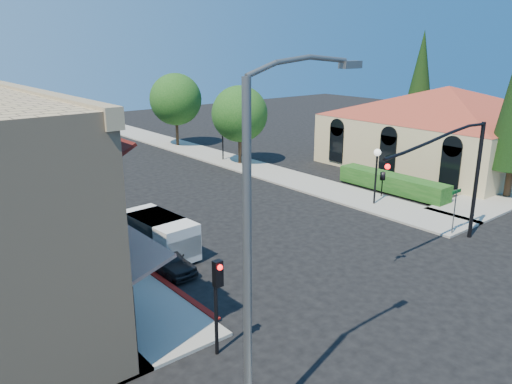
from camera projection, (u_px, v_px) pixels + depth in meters
ground at (403, 295)px, 19.92m from camera, size 120.00×120.00×0.00m
sidewalk_right at (206, 154)px, 45.21m from camera, size 3.50×50.00×0.12m
curb_red_strip at (151, 275)px, 21.63m from camera, size 0.25×10.00×0.06m
mission_building at (446, 119)px, 40.77m from camera, size 30.12×30.12×6.40m
hedge at (391, 192)px, 33.71m from camera, size 1.40×8.00×1.10m
conifer_far at (421, 79)px, 48.49m from camera, size 3.20×3.20×11.00m
street_tree_a at (240, 114)px, 40.36m from camera, size 4.56×4.56×6.48m
street_tree_b at (176, 99)px, 47.66m from camera, size 4.94×4.94×7.02m
signal_mast_arm at (456, 167)px, 23.43m from camera, size 8.01×0.39×6.00m
secondary_signal at (217, 290)px, 15.43m from camera, size 0.28×0.42×3.32m
cobra_streetlight at (259, 243)px, 11.36m from camera, size 3.60×0.25×9.31m
street_name_sign at (455, 205)px, 25.64m from camera, size 0.80×0.06×2.50m
lamppost_left_near at (111, 224)px, 19.88m from camera, size 0.44×0.44×3.57m
lamppost_left_far at (14, 162)px, 30.24m from camera, size 0.44×0.44×3.57m
lamppost_right_near at (377, 162)px, 30.24m from camera, size 0.44×0.44×3.57m
lamppost_right_far at (222, 129)px, 42.08m from camera, size 0.44×0.44×3.57m
white_van at (159, 233)px, 23.43m from camera, size 2.07×4.32×1.87m
parked_car_a at (167, 260)px, 21.80m from camera, size 1.55×3.37×1.12m
parked_car_b at (141, 222)px, 26.45m from camera, size 1.24×3.41×1.12m
parked_car_c at (42, 179)px, 34.45m from camera, size 1.91×4.55×1.31m
parked_car_d at (58, 175)px, 36.07m from camera, size 2.26×4.21×1.12m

